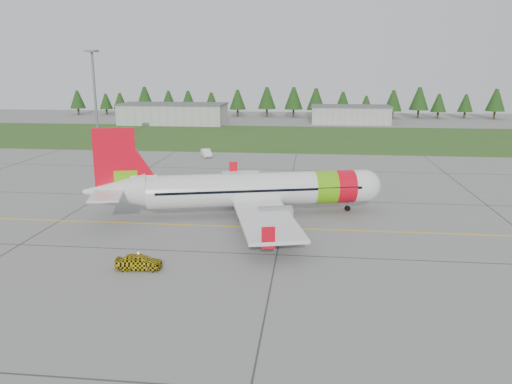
# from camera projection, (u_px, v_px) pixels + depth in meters

# --- Properties ---
(ground) EXTENTS (320.00, 320.00, 0.00)m
(ground) POSITION_uv_depth(u_px,v_px,m) (170.00, 251.00, 46.75)
(ground) COLOR gray
(ground) RESTS_ON ground
(aircraft) EXTENTS (33.76, 31.76, 10.40)m
(aircraft) POSITION_uv_depth(u_px,v_px,m) (252.00, 190.00, 57.66)
(aircraft) COLOR silver
(aircraft) RESTS_ON ground
(follow_me_car) EXTENTS (1.48, 1.70, 3.94)m
(follow_me_car) POSITION_uv_depth(u_px,v_px,m) (138.00, 247.00, 41.98)
(follow_me_car) COLOR yellow
(follow_me_car) RESTS_ON ground
(service_van) EXTENTS (2.06, 2.01, 4.62)m
(service_van) POSITION_uv_depth(u_px,v_px,m) (206.00, 145.00, 96.77)
(service_van) COLOR white
(service_van) RESTS_ON ground
(grass_strip) EXTENTS (320.00, 50.00, 0.03)m
(grass_strip) POSITION_uv_depth(u_px,v_px,m) (260.00, 137.00, 125.90)
(grass_strip) COLOR #30561E
(grass_strip) RESTS_ON ground
(taxi_guideline) EXTENTS (120.00, 0.25, 0.02)m
(taxi_guideline) POSITION_uv_depth(u_px,v_px,m) (191.00, 225.00, 54.47)
(taxi_guideline) COLOR gold
(taxi_guideline) RESTS_ON ground
(hangar_west) EXTENTS (32.00, 14.00, 6.00)m
(hangar_west) POSITION_uv_depth(u_px,v_px,m) (174.00, 114.00, 155.42)
(hangar_west) COLOR #A8A8A3
(hangar_west) RESTS_ON ground
(hangar_east) EXTENTS (24.00, 12.00, 5.20)m
(hangar_east) POSITION_uv_depth(u_px,v_px,m) (350.00, 115.00, 157.36)
(hangar_east) COLOR #A8A8A3
(hangar_east) RESTS_ON ground
(floodlight_mast) EXTENTS (0.50, 0.50, 20.00)m
(floodlight_mast) POSITION_uv_depth(u_px,v_px,m) (96.00, 102.00, 103.77)
(floodlight_mast) COLOR slate
(floodlight_mast) RESTS_ON ground
(treeline) EXTENTS (160.00, 8.00, 10.00)m
(treeline) POSITION_uv_depth(u_px,v_px,m) (276.00, 103.00, 178.76)
(treeline) COLOR #1C3F14
(treeline) RESTS_ON ground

